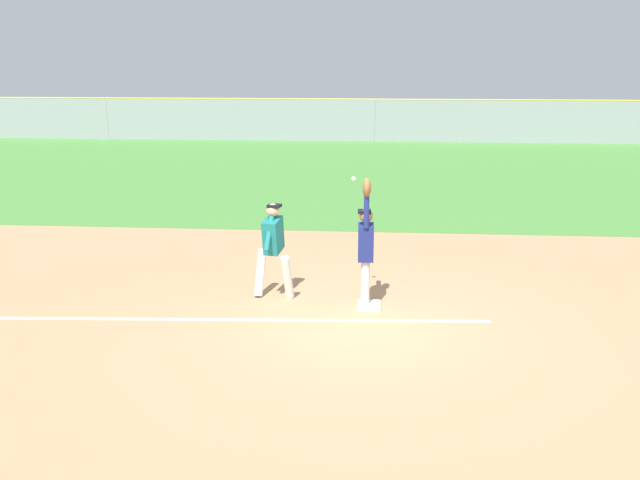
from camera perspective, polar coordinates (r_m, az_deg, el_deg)
name	(u,v)px	position (r m, az deg, el deg)	size (l,w,h in m)	color
ground_plane	(360,327)	(11.58, 3.23, -6.89)	(80.56, 80.56, 0.00)	tan
outfield_grass	(372,171)	(27.31, 4.16, 5.47)	(55.55, 19.52, 0.01)	#478438
chalk_foul_line	(125,319)	(12.32, -15.20, -6.05)	(12.00, 0.10, 0.01)	white
first_base	(369,305)	(12.45, 3.92, -5.17)	(0.38, 0.38, 0.08)	white
fielder	(366,244)	(12.15, 3.65, -0.33)	(0.28, 0.89, 2.28)	silver
runner	(273,244)	(12.66, -3.73, -0.30)	(0.75, 0.84, 1.72)	white
baseball	(354,179)	(12.27, 2.68, 4.87)	(0.07, 0.07, 0.07)	white
outfield_fence	(375,120)	(36.88, 4.37, 9.43)	(55.63, 0.08, 2.15)	#93999E
parked_car_silver	(294,120)	(42.00, -2.04, 9.51)	(4.51, 2.34, 1.25)	#B7B7BC
parked_car_white	(386,121)	(41.39, 5.22, 9.39)	(4.55, 2.42, 1.25)	white
parked_car_green	(480,121)	(42.03, 12.60, 9.18)	(4.44, 2.19, 1.25)	#1E6B33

